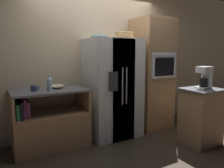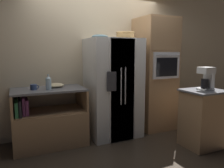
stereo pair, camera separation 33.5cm
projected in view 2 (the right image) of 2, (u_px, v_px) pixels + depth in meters
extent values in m
plane|color=#382D23|center=(108.00, 136.00, 3.91)|extent=(20.00, 20.00, 0.00)
cube|color=beige|center=(98.00, 57.00, 4.11)|extent=(12.00, 0.06, 2.80)
cube|color=#A87F56|center=(50.00, 128.00, 3.54)|extent=(1.12, 0.67, 0.55)
cube|color=#A87F56|center=(49.00, 111.00, 3.49)|extent=(1.07, 0.62, 0.02)
cube|color=#A87F56|center=(12.00, 104.00, 3.25)|extent=(0.04, 0.67, 0.34)
cube|color=#A87F56|center=(82.00, 98.00, 3.69)|extent=(0.04, 0.67, 0.34)
cube|color=slate|center=(48.00, 90.00, 3.44)|extent=(1.12, 0.67, 0.03)
cube|color=#337A4C|center=(16.00, 107.00, 3.25)|extent=(0.05, 0.48, 0.22)
cube|color=black|center=(20.00, 106.00, 3.27)|extent=(0.03, 0.50, 0.25)
cube|color=#934784|center=(23.00, 105.00, 3.29)|extent=(0.04, 0.36, 0.26)
cube|color=#934784|center=(27.00, 106.00, 3.31)|extent=(0.04, 0.34, 0.22)
cube|color=silver|center=(113.00, 88.00, 3.88)|extent=(0.89, 0.72, 1.72)
cube|color=silver|center=(122.00, 91.00, 3.54)|extent=(0.44, 0.02, 1.69)
cube|color=silver|center=(123.00, 91.00, 3.55)|extent=(0.44, 0.02, 1.69)
cylinder|color=#B2B2B7|center=(121.00, 86.00, 3.49)|extent=(0.02, 0.02, 0.60)
cylinder|color=#B2B2B7|center=(125.00, 86.00, 3.53)|extent=(0.02, 0.02, 0.60)
cube|color=#2D2D33|center=(112.00, 82.00, 3.43)|extent=(0.16, 0.01, 0.31)
cube|color=#A87F56|center=(155.00, 74.00, 4.25)|extent=(0.68, 0.66, 2.13)
cube|color=silver|center=(166.00, 65.00, 3.91)|extent=(0.56, 0.04, 0.47)
cube|color=black|center=(167.00, 67.00, 3.89)|extent=(0.46, 0.01, 0.33)
cylinder|color=#B2B2B7|center=(168.00, 55.00, 3.85)|extent=(0.49, 0.02, 0.02)
cube|color=#94704C|center=(167.00, 34.00, 3.84)|extent=(0.64, 0.01, 0.57)
cube|color=#A87F56|center=(202.00, 119.00, 3.44)|extent=(0.55, 0.49, 0.88)
cube|color=slate|center=(204.00, 91.00, 3.37)|extent=(0.60, 0.53, 0.03)
cylinder|color=tan|center=(125.00, 36.00, 3.75)|extent=(0.30, 0.30, 0.10)
torus|color=tan|center=(125.00, 33.00, 3.75)|extent=(0.32, 0.32, 0.02)
ellipsoid|color=#668C99|center=(100.00, 36.00, 3.74)|extent=(0.28, 0.28, 0.07)
cylinder|color=silver|center=(49.00, 84.00, 3.34)|extent=(0.08, 0.08, 0.17)
cone|color=silver|center=(48.00, 77.00, 3.32)|extent=(0.08, 0.08, 0.05)
cylinder|color=silver|center=(48.00, 75.00, 3.32)|extent=(0.03, 0.03, 0.02)
cylinder|color=#384C7A|center=(34.00, 87.00, 3.33)|extent=(0.10, 0.10, 0.08)
torus|color=#384C7A|center=(37.00, 87.00, 3.35)|extent=(0.06, 0.01, 0.06)
ellipsoid|color=beige|center=(56.00, 85.00, 3.58)|extent=(0.27, 0.27, 0.07)
cube|color=white|center=(205.00, 89.00, 3.38)|extent=(0.20, 0.19, 0.02)
cylinder|color=black|center=(205.00, 84.00, 3.37)|extent=(0.11, 0.11, 0.15)
cube|color=white|center=(209.00, 78.00, 3.39)|extent=(0.07, 0.16, 0.35)
cube|color=white|center=(206.00, 70.00, 3.34)|extent=(0.20, 0.19, 0.10)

